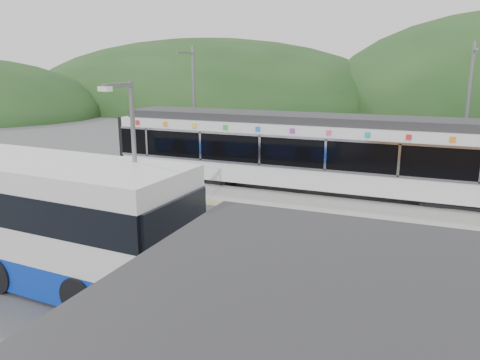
% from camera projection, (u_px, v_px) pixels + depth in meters
% --- Properties ---
extents(ground, '(120.00, 120.00, 0.00)m').
position_uv_depth(ground, '(256.00, 233.00, 17.04)').
color(ground, '#4C4C4F').
rests_on(ground, ground).
extents(hills, '(146.00, 149.00, 26.00)m').
position_uv_depth(hills, '(439.00, 212.00, 19.49)').
color(hills, '#1E3D19').
rests_on(hills, ground).
extents(platform, '(26.00, 3.20, 0.30)m').
position_uv_depth(platform, '(283.00, 205.00, 19.96)').
color(platform, '#9E9E99').
rests_on(platform, ground).
extents(yellow_line, '(26.00, 0.10, 0.01)m').
position_uv_depth(yellow_line, '(274.00, 210.00, 18.76)').
color(yellow_line, yellow).
rests_on(yellow_line, platform).
extents(train, '(20.44, 3.01, 3.74)m').
position_uv_depth(train, '(322.00, 152.00, 21.56)').
color(train, black).
rests_on(train, ground).
extents(catenary_mast_west, '(0.18, 1.80, 7.00)m').
position_uv_depth(catenary_mast_west, '(194.00, 107.00, 26.44)').
color(catenary_mast_west, slate).
rests_on(catenary_mast_west, ground).
extents(catenary_mast_east, '(0.18, 1.80, 7.00)m').
position_uv_depth(catenary_mast_east, '(467.00, 117.00, 21.26)').
color(catenary_mast_east, slate).
rests_on(catenary_mast_east, ground).
extents(bus, '(12.72, 3.59, 3.43)m').
position_uv_depth(bus, '(0.00, 212.00, 14.06)').
color(bus, '#0C34BA').
rests_on(bus, ground).
extents(lamp_post, '(0.38, 1.02, 5.57)m').
position_uv_depth(lamp_post, '(132.00, 166.00, 12.52)').
color(lamp_post, slate).
rests_on(lamp_post, ground).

